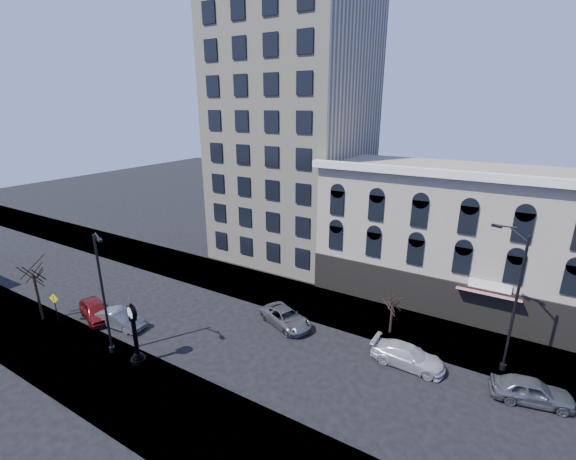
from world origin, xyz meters
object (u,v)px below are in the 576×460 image
Objects in this scene: street_lamp_near at (100,263)px; car_near_a at (95,310)px; warning_sign at (55,303)px; street_clock at (135,336)px; car_near_b at (120,319)px.

car_near_a is at bearing 178.97° from street_lamp_near.
street_lamp_near is 9.48m from warning_sign.
warning_sign reaches higher than car_near_a.
street_clock reaches higher than warning_sign.
street_lamp_near reaches higher than car_near_a.
street_clock reaches higher than car_near_a.
street_clock is 1.01× the size of car_near_a.
warning_sign is at bearing -164.95° from street_clock.
street_lamp_near reaches higher than warning_sign.
street_lamp_near reaches higher than car_near_b.
car_near_b is at bearing 169.72° from street_clock.
car_near_a is (-8.00, 2.15, -1.41)m from street_clock.
car_near_b is at bearing -66.43° from car_near_a.
car_near_b is at bearing 159.82° from street_lamp_near.
warning_sign is at bearing 159.35° from car_near_a.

